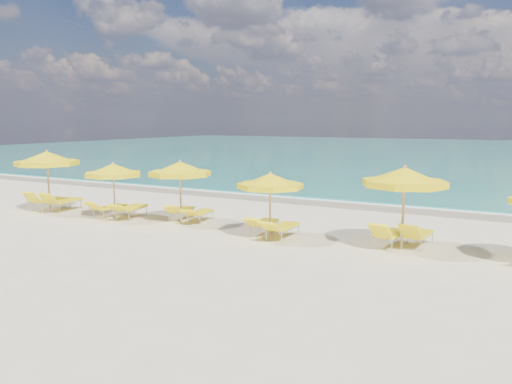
% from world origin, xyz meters
% --- Properties ---
extents(ground_plane, '(120.00, 120.00, 0.00)m').
position_xyz_m(ground_plane, '(0.00, 0.00, 0.00)').
color(ground_plane, beige).
extents(ocean, '(120.00, 80.00, 0.30)m').
position_xyz_m(ocean, '(0.00, 48.00, 0.00)').
color(ocean, '#147465').
rests_on(ocean, ground).
extents(wet_sand_band, '(120.00, 2.60, 0.01)m').
position_xyz_m(wet_sand_band, '(0.00, 7.40, 0.00)').
color(wet_sand_band, tan).
rests_on(wet_sand_band, ground).
extents(foam_line, '(120.00, 1.20, 0.03)m').
position_xyz_m(foam_line, '(0.00, 8.20, 0.00)').
color(foam_line, white).
rests_on(foam_line, ground).
extents(whitecap_near, '(14.00, 0.36, 0.05)m').
position_xyz_m(whitecap_near, '(-6.00, 17.00, 0.00)').
color(whitecap_near, white).
rests_on(whitecap_near, ground).
extents(whitecap_far, '(18.00, 0.30, 0.05)m').
position_xyz_m(whitecap_far, '(8.00, 24.00, 0.00)').
color(whitecap_far, white).
rests_on(whitecap_far, ground).
extents(umbrella_1, '(2.60, 2.60, 2.61)m').
position_xyz_m(umbrella_1, '(-8.91, -0.37, 2.23)').
color(umbrella_1, tan).
rests_on(umbrella_1, ground).
extents(umbrella_2, '(2.76, 2.76, 2.22)m').
position_xyz_m(umbrella_2, '(-5.35, -0.25, 1.90)').
color(umbrella_2, tan).
rests_on(umbrella_2, ground).
extents(umbrella_3, '(2.36, 2.36, 2.37)m').
position_xyz_m(umbrella_3, '(-2.58, 0.34, 2.02)').
color(umbrella_3, tan).
rests_on(umbrella_3, ground).
extents(umbrella_4, '(2.61, 2.61, 2.20)m').
position_xyz_m(umbrella_4, '(1.48, -0.31, 1.87)').
color(umbrella_4, tan).
rests_on(umbrella_4, ground).
extents(umbrella_5, '(2.53, 2.53, 2.54)m').
position_xyz_m(umbrella_5, '(5.60, 0.27, 2.16)').
color(umbrella_5, tan).
rests_on(umbrella_5, ground).
extents(lounger_1_left, '(0.81, 1.94, 0.94)m').
position_xyz_m(lounger_1_left, '(-9.33, -0.12, 0.24)').
color(lounger_1_left, '#A5A8AD').
rests_on(lounger_1_left, ground).
extents(lounger_1_right, '(0.87, 2.00, 0.93)m').
position_xyz_m(lounger_1_right, '(-8.51, 0.04, 0.25)').
color(lounger_1_right, '#A5A8AD').
rests_on(lounger_1_right, ground).
extents(lounger_2_left, '(0.67, 1.86, 0.79)m').
position_xyz_m(lounger_2_left, '(-5.84, -0.05, 0.22)').
color(lounger_2_left, '#A5A8AD').
rests_on(lounger_2_left, ground).
extents(lounger_2_right, '(0.96, 2.05, 0.75)m').
position_xyz_m(lounger_2_right, '(-4.90, 0.17, 0.23)').
color(lounger_2_right, '#A5A8AD').
rests_on(lounger_2_right, ground).
extents(lounger_3_left, '(0.91, 1.82, 0.73)m').
position_xyz_m(lounger_3_left, '(-2.99, 0.91, 0.21)').
color(lounger_3_left, '#A5A8AD').
rests_on(lounger_3_left, ground).
extents(lounger_3_right, '(0.82, 1.84, 0.67)m').
position_xyz_m(lounger_3_right, '(-2.06, 0.83, 0.21)').
color(lounger_3_right, '#A5A8AD').
rests_on(lounger_3_right, ground).
extents(lounger_4_left, '(0.75, 1.86, 0.76)m').
position_xyz_m(lounger_4_left, '(1.01, 0.17, 0.22)').
color(lounger_4_left, '#A5A8AD').
rests_on(lounger_4_left, ground).
extents(lounger_4_right, '(0.70, 1.91, 0.78)m').
position_xyz_m(lounger_4_right, '(1.85, -0.16, 0.23)').
color(lounger_4_right, '#A5A8AD').
rests_on(lounger_4_right, ground).
extents(lounger_5_left, '(0.90, 1.88, 0.90)m').
position_xyz_m(lounger_5_left, '(5.23, 0.45, 0.23)').
color(lounger_5_left, '#A5A8AD').
rests_on(lounger_5_left, ground).
extents(lounger_5_right, '(0.81, 1.82, 0.88)m').
position_xyz_m(lounger_5_right, '(5.96, 0.86, 0.23)').
color(lounger_5_right, '#A5A8AD').
rests_on(lounger_5_right, ground).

